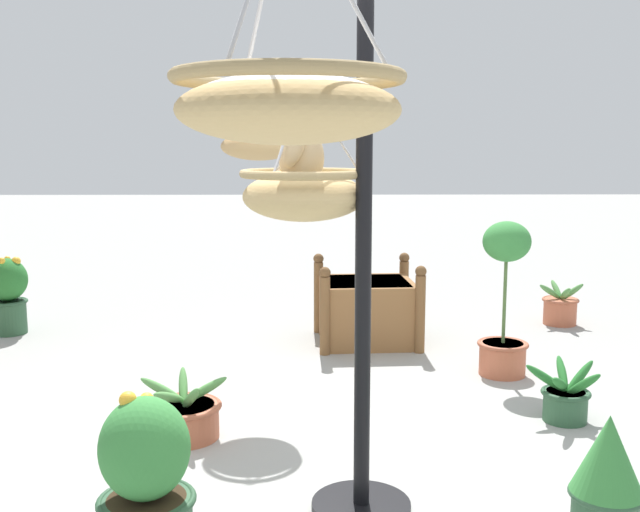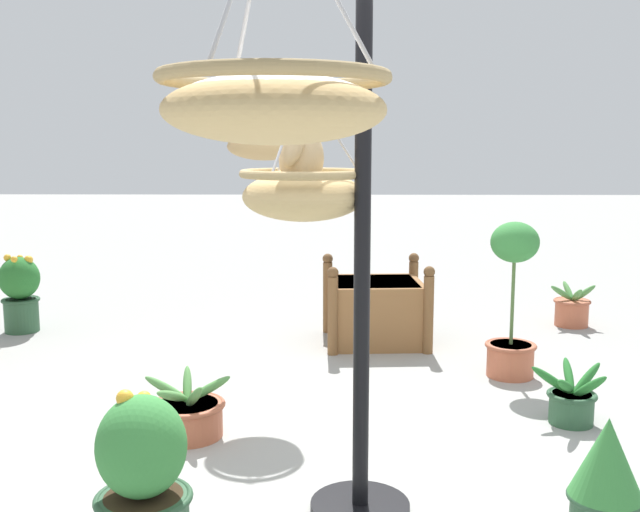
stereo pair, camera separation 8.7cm
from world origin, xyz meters
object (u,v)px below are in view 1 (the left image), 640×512
Objects in this scene: potted_plant_flowering_red at (560,308)px; potted_plant_small_succulent at (146,483)px; hanging_basket_left_high at (288,103)px; hanging_basket_right_low at (259,144)px; potted_plant_bushy_green at (8,293)px; display_pole_central at (363,335)px; potted_plant_conical_shrub at (606,485)px; teddy_bear at (299,145)px; wooden_planter_box at (367,309)px; hanging_basket_with_teddy at (304,192)px; potted_plant_tall_leafy at (184,415)px; potted_plant_fern_front at (565,398)px; potted_plant_trailing_ivy at (505,299)px.

potted_plant_flowering_red is 4.77m from potted_plant_small_succulent.
hanging_basket_left_high is 2.85m from hanging_basket_right_low.
display_pole_central is at bearing -138.12° from potted_plant_bushy_green.
teddy_bear is at bearing 65.76° from potted_plant_conical_shrub.
potted_plant_flowering_red is (0.58, -1.78, -0.13)m from wooden_planter_box.
hanging_basket_with_teddy is 1.18× the size of potted_plant_tall_leafy.
potted_plant_bushy_green is (2.06, 4.06, 0.22)m from potted_plant_fern_front.
hanging_basket_left_high is 0.75× the size of wooden_planter_box.
potted_plant_conical_shrub is at bearing -57.25° from hanging_basket_left_high.
potted_plant_conical_shrub is at bearing -144.49° from hanging_basket_right_low.
hanging_basket_with_teddy is 2.17m from potted_plant_fern_front.
potted_plant_conical_shrub is (-3.20, -0.69, 0.03)m from wooden_planter_box.
potted_plant_bushy_green is at bearing 84.25° from wooden_planter_box.
potted_plant_trailing_ivy is (-1.18, -3.92, 0.19)m from potted_plant_bushy_green.
display_pole_central is 0.67m from hanging_basket_with_teddy.
hanging_basket_right_low is at bearing 5.46° from hanging_basket_left_high.
teddy_bear is 1.76m from potted_plant_tall_leafy.
potted_plant_bushy_green is at bearing 30.50° from hanging_basket_left_high.
display_pole_central reaches higher than potted_plant_trailing_ivy.
hanging_basket_with_teddy reaches higher than teddy_bear.
hanging_basket_right_low reaches higher than teddy_bear.
teddy_bear is 4.10m from potted_plant_bushy_green.
hanging_basket_right_low is at bearing -8.27° from potted_plant_small_succulent.
potted_plant_tall_leafy is 0.47× the size of potted_plant_trailing_ivy.
hanging_basket_right_low is at bearing 11.06° from hanging_basket_with_teddy.
potted_plant_tall_leafy is at bearing 3.39° from potted_plant_small_succulent.
hanging_basket_with_teddy is 2.41m from potted_plant_trailing_ivy.
hanging_basket_with_teddy is 4.05m from potted_plant_bushy_green.
potted_plant_fern_front is 0.80× the size of potted_plant_conical_shrub.
potted_plant_small_succulent is at bearing 133.10° from hanging_basket_with_teddy.
hanging_basket_left_high is 0.93× the size of potted_plant_small_succulent.
potted_plant_fern_front is at bearing -55.21° from potted_plant_small_succulent.
teddy_bear is 1.05× the size of potted_plant_flowering_red.
hanging_basket_left_high reaches higher than wooden_planter_box.
hanging_basket_right_low reaches higher than potted_plant_fern_front.
hanging_basket_left_high is 5.15m from potted_plant_bushy_green.
potted_plant_flowering_red is 0.63× the size of potted_plant_small_succulent.
potted_plant_conical_shrub is at bearing -167.85° from wooden_planter_box.
display_pole_central is 3.65× the size of potted_plant_small_succulent.
potted_plant_conical_shrub is at bearing -114.66° from hanging_basket_with_teddy.
hanging_basket_right_low is at bearing 35.51° from potted_plant_conical_shrub.
potted_plant_trailing_ivy is at bearing -106.81° from potted_plant_bushy_green.
potted_plant_trailing_ivy is (-0.88, -0.89, 0.26)m from wooden_planter_box.
teddy_bear is 1.55m from hanging_basket_right_low.
potted_plant_bushy_green is 0.97× the size of potted_plant_small_succulent.
hanging_basket_with_teddy is at bearing 120.93° from potted_plant_fern_front.
potted_plant_bushy_green is 5.11m from potted_plant_conical_shrub.
teddy_bear is at bearing 144.80° from potted_plant_flowering_red.
potted_plant_flowering_red is at bearing -86.78° from potted_plant_bushy_green.
potted_plant_tall_leafy is 2.22m from potted_plant_conical_shrub.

